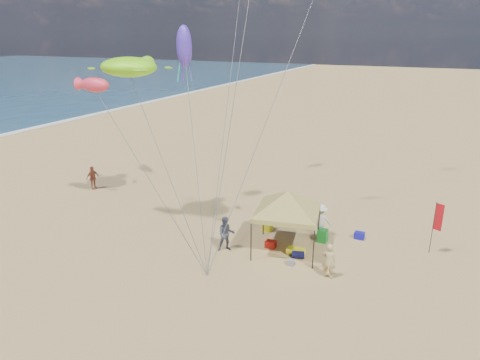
# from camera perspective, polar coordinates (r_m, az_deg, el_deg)

# --- Properties ---
(ground) EXTENTS (280.00, 280.00, 0.00)m
(ground) POSITION_cam_1_polar(r_m,az_deg,el_deg) (19.84, -3.79, -13.60)
(ground) COLOR tan
(ground) RESTS_ON ground
(canopy_tent) EXTENTS (5.99, 5.99, 3.76)m
(canopy_tent) POSITION_cam_1_polar(r_m,az_deg,el_deg) (21.40, 6.37, -1.78)
(canopy_tent) COLOR black
(canopy_tent) RESTS_ON ground
(feather_flag) EXTENTS (0.40, 0.18, 2.79)m
(feather_flag) POSITION_cam_1_polar(r_m,az_deg,el_deg) (23.51, 24.65, -4.83)
(feather_flag) COLOR black
(feather_flag) RESTS_ON ground
(cooler_red) EXTENTS (0.54, 0.38, 0.38)m
(cooler_red) POSITION_cam_1_polar(r_m,az_deg,el_deg) (22.78, 4.08, -8.47)
(cooler_red) COLOR #B8170E
(cooler_red) RESTS_ON ground
(cooler_blue) EXTENTS (0.54, 0.38, 0.38)m
(cooler_blue) POSITION_cam_1_polar(r_m,az_deg,el_deg) (24.51, 15.53, -7.09)
(cooler_blue) COLOR #1413A0
(cooler_blue) RESTS_ON ground
(bag_navy) EXTENTS (0.69, 0.54, 0.36)m
(bag_navy) POSITION_cam_1_polar(r_m,az_deg,el_deg) (21.94, 7.70, -9.77)
(bag_navy) COLOR #0D0C38
(bag_navy) RESTS_ON ground
(bag_orange) EXTENTS (0.54, 0.69, 0.36)m
(bag_orange) POSITION_cam_1_polar(r_m,az_deg,el_deg) (26.34, 5.31, -4.60)
(bag_orange) COLOR orange
(bag_orange) RESTS_ON ground
(chair_green) EXTENTS (0.50, 0.50, 0.70)m
(chair_green) POSITION_cam_1_polar(r_m,az_deg,el_deg) (23.68, 10.87, -7.24)
(chair_green) COLOR #167E26
(chair_green) RESTS_ON ground
(chair_yellow) EXTENTS (0.50, 0.50, 0.70)m
(chair_yellow) POSITION_cam_1_polar(r_m,az_deg,el_deg) (24.57, 3.68, -5.92)
(chair_yellow) COLOR yellow
(chair_yellow) RESTS_ON ground
(crate_grey) EXTENTS (0.34, 0.30, 0.28)m
(crate_grey) POSITION_cam_1_polar(r_m,az_deg,el_deg) (21.31, 6.76, -10.78)
(crate_grey) COLOR gray
(crate_grey) RESTS_ON ground
(beach_cart) EXTENTS (0.90, 0.50, 0.24)m
(beach_cart) POSITION_cam_1_polar(r_m,az_deg,el_deg) (22.24, 7.41, -9.28)
(beach_cart) COLOR yellow
(beach_cart) RESTS_ON ground
(person_near_a) EXTENTS (0.64, 0.44, 1.71)m
(person_near_a) POSITION_cam_1_polar(r_m,az_deg,el_deg) (20.26, 11.67, -10.43)
(person_near_a) COLOR tan
(person_near_a) RESTS_ON ground
(person_near_b) EXTENTS (1.14, 1.09, 1.86)m
(person_near_b) POSITION_cam_1_polar(r_m,az_deg,el_deg) (22.12, -1.84, -7.16)
(person_near_b) COLOR #3B4050
(person_near_b) RESTS_ON ground
(person_near_c) EXTENTS (1.40, 1.15, 1.89)m
(person_near_c) POSITION_cam_1_polar(r_m,az_deg,el_deg) (23.95, 10.58, -5.32)
(person_near_c) COLOR silver
(person_near_c) RESTS_ON ground
(person_far_a) EXTENTS (0.57, 1.06, 1.71)m
(person_far_a) POSITION_cam_1_polar(r_m,az_deg,el_deg) (32.47, -18.93, 0.30)
(person_far_a) COLOR #B76246
(person_far_a) RESTS_ON ground
(turtle_kite) EXTENTS (3.70, 3.23, 1.07)m
(turtle_kite) POSITION_cam_1_polar(r_m,az_deg,el_deg) (24.45, -14.54, 14.28)
(turtle_kite) COLOR #83FF14
(turtle_kite) RESTS_ON ground
(fish_kite) EXTENTS (2.02, 1.43, 0.81)m
(fish_kite) POSITION_cam_1_polar(r_m,az_deg,el_deg) (24.78, -18.65, 11.86)
(fish_kite) COLOR #EF3653
(fish_kite) RESTS_ON ground
(squid_kite) EXTENTS (0.99, 0.99, 2.39)m
(squid_kite) POSITION_cam_1_polar(r_m,az_deg,el_deg) (26.49, -7.40, 17.15)
(squid_kite) COLOR #5232D6
(squid_kite) RESTS_ON ground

